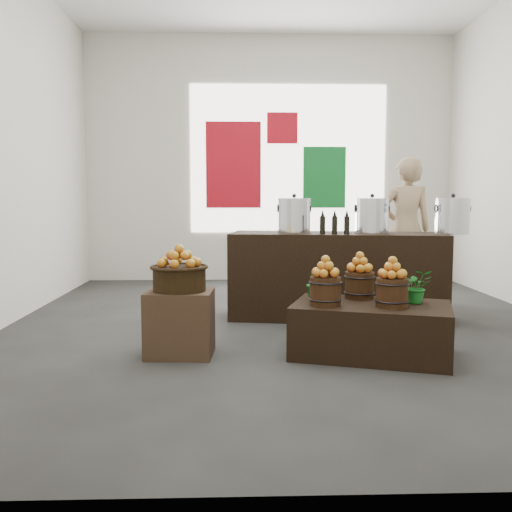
{
  "coord_description": "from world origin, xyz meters",
  "views": [
    {
      "loc": [
        -0.55,
        -5.97,
        1.35
      ],
      "look_at": [
        -0.36,
        -0.4,
        0.79
      ],
      "focal_mm": 40.0,
      "sensor_mm": 36.0,
      "label": 1
    }
  ],
  "objects_px": {
    "display_table": "(371,330)",
    "shopper": "(405,229)",
    "crate": "(180,323)",
    "wicker_basket": "(179,279)",
    "stock_pot_left": "(294,216)",
    "stock_pot_right": "(452,217)",
    "counter": "(337,276)",
    "stock_pot_center": "(372,217)"
  },
  "relations": [
    {
      "from": "crate",
      "to": "counter",
      "type": "distance_m",
      "value": 2.2
    },
    {
      "from": "display_table",
      "to": "stock_pot_center",
      "type": "xyz_separation_m",
      "value": [
        0.34,
        1.49,
        0.93
      ]
    },
    {
      "from": "crate",
      "to": "wicker_basket",
      "type": "distance_m",
      "value": 0.38
    },
    {
      "from": "shopper",
      "to": "stock_pot_center",
      "type": "bearing_deg",
      "value": 58.34
    },
    {
      "from": "display_table",
      "to": "stock_pot_center",
      "type": "bearing_deg",
      "value": 95.09
    },
    {
      "from": "display_table",
      "to": "stock_pot_right",
      "type": "relative_size",
      "value": 3.58
    },
    {
      "from": "crate",
      "to": "stock_pot_right",
      "type": "height_order",
      "value": "stock_pot_right"
    },
    {
      "from": "display_table",
      "to": "shopper",
      "type": "xyz_separation_m",
      "value": [
        1.09,
        2.71,
        0.72
      ]
    },
    {
      "from": "wicker_basket",
      "to": "counter",
      "type": "xyz_separation_m",
      "value": [
        1.62,
        1.48,
        -0.18
      ]
    },
    {
      "from": "wicker_basket",
      "to": "counter",
      "type": "relative_size",
      "value": 0.19
    },
    {
      "from": "counter",
      "to": "stock_pot_left",
      "type": "xyz_separation_m",
      "value": [
        -0.48,
        0.08,
        0.67
      ]
    },
    {
      "from": "crate",
      "to": "display_table",
      "type": "bearing_deg",
      "value": -2.45
    },
    {
      "from": "stock_pot_right",
      "to": "stock_pot_left",
      "type": "bearing_deg",
      "value": 170.55
    },
    {
      "from": "crate",
      "to": "stock_pot_left",
      "type": "distance_m",
      "value": 2.12
    },
    {
      "from": "stock_pot_left",
      "to": "shopper",
      "type": "relative_size",
      "value": 0.19
    },
    {
      "from": "stock_pot_center",
      "to": "stock_pot_right",
      "type": "relative_size",
      "value": 1.0
    },
    {
      "from": "stock_pot_left",
      "to": "crate",
      "type": "bearing_deg",
      "value": -126.13
    },
    {
      "from": "stock_pot_center",
      "to": "stock_pot_right",
      "type": "xyz_separation_m",
      "value": [
        0.85,
        -0.14,
        0.0
      ]
    },
    {
      "from": "stock_pot_center",
      "to": "shopper",
      "type": "xyz_separation_m",
      "value": [
        0.75,
        1.22,
        -0.2
      ]
    },
    {
      "from": "display_table",
      "to": "stock_pot_left",
      "type": "xyz_separation_m",
      "value": [
        -0.51,
        1.63,
        0.93
      ]
    },
    {
      "from": "crate",
      "to": "counter",
      "type": "bearing_deg",
      "value": 42.49
    },
    {
      "from": "display_table",
      "to": "shopper",
      "type": "bearing_deg",
      "value": 86.13
    },
    {
      "from": "wicker_basket",
      "to": "shopper",
      "type": "xyz_separation_m",
      "value": [
        2.74,
        2.64,
        0.28
      ]
    },
    {
      "from": "stock_pot_center",
      "to": "counter",
      "type": "bearing_deg",
      "value": 170.55
    },
    {
      "from": "wicker_basket",
      "to": "stock_pot_center",
      "type": "height_order",
      "value": "stock_pot_center"
    },
    {
      "from": "shopper",
      "to": "stock_pot_left",
      "type": "bearing_deg",
      "value": 33.83
    },
    {
      "from": "wicker_basket",
      "to": "counter",
      "type": "bearing_deg",
      "value": 42.49
    },
    {
      "from": "crate",
      "to": "wicker_basket",
      "type": "height_order",
      "value": "wicker_basket"
    },
    {
      "from": "stock_pot_left",
      "to": "stock_pot_center",
      "type": "distance_m",
      "value": 0.86
    },
    {
      "from": "display_table",
      "to": "shopper",
      "type": "height_order",
      "value": "shopper"
    },
    {
      "from": "shopper",
      "to": "wicker_basket",
      "type": "bearing_deg",
      "value": 43.75
    },
    {
      "from": "crate",
      "to": "shopper",
      "type": "distance_m",
      "value": 3.86
    },
    {
      "from": "counter",
      "to": "display_table",
      "type": "bearing_deg",
      "value": -79.42
    },
    {
      "from": "wicker_basket",
      "to": "display_table",
      "type": "relative_size",
      "value": 0.34
    },
    {
      "from": "crate",
      "to": "stock_pot_left",
      "type": "height_order",
      "value": "stock_pot_left"
    },
    {
      "from": "crate",
      "to": "stock_pot_center",
      "type": "height_order",
      "value": "stock_pot_center"
    },
    {
      "from": "wicker_basket",
      "to": "shopper",
      "type": "distance_m",
      "value": 3.81
    },
    {
      "from": "crate",
      "to": "counter",
      "type": "height_order",
      "value": "counter"
    },
    {
      "from": "stock_pot_left",
      "to": "wicker_basket",
      "type": "bearing_deg",
      "value": -126.13
    },
    {
      "from": "stock_pot_left",
      "to": "stock_pot_right",
      "type": "height_order",
      "value": "same"
    },
    {
      "from": "crate",
      "to": "stock_pot_right",
      "type": "distance_m",
      "value": 3.23
    },
    {
      "from": "stock_pot_center",
      "to": "stock_pot_left",
      "type": "bearing_deg",
      "value": 170.55
    }
  ]
}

